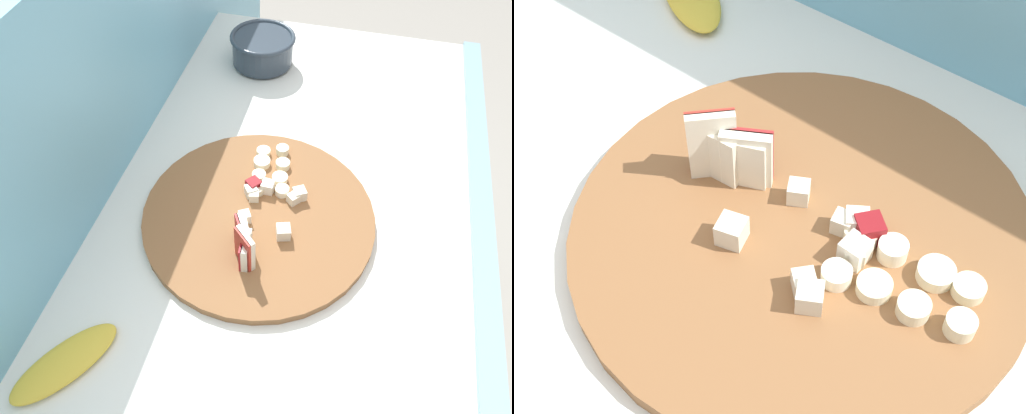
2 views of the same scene
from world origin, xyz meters
The scene contains 5 objects.
tile_backsplash centered at (0.00, 0.34, 0.64)m, with size 2.40×0.04×1.28m, color #6BADC6.
cutting_board centered at (0.12, 0.06, 0.92)m, with size 0.38×0.38×0.02m, color brown.
apple_wedge_fan centered at (0.04, 0.06, 0.96)m, with size 0.07×0.05×0.07m.
apple_dice_pile centered at (0.14, 0.05, 0.94)m, with size 0.11×0.11×0.02m.
banana_slice_rows centered at (0.21, 0.06, 0.94)m, with size 0.13×0.08×0.02m.
Camera 2 is at (0.32, -0.23, 1.38)m, focal length 48.85 mm.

